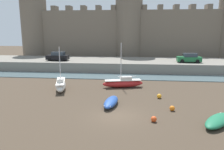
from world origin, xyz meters
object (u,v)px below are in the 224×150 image
sailboat_foreground_right (123,83)px  mooring_buoy_mid_mud (154,119)px  car_quay_east (189,58)px  mooring_buoy_off_centre (172,108)px  mooring_buoy_near_channel (159,96)px  rowboat_midflat_centre (218,120)px  sailboat_near_channel_right (61,85)px  rowboat_foreground_left (111,102)px  car_quay_west (58,56)px

sailboat_foreground_right → mooring_buoy_mid_mud: bearing=-73.9°
mooring_buoy_mid_mud → car_quay_east: (7.97, 22.45, 2.32)m
mooring_buoy_off_centre → mooring_buoy_near_channel: mooring_buoy_near_channel is taller
car_quay_east → sailboat_foreground_right: bearing=-133.6°
rowboat_midflat_centre → car_quay_east: size_ratio=0.96×
sailboat_foreground_right → car_quay_east: bearing=46.4°
mooring_buoy_mid_mud → sailboat_near_channel_right: bearing=141.3°
rowboat_midflat_centre → mooring_buoy_off_centre: bearing=139.0°
sailboat_near_channel_right → car_quay_east: (18.82, 13.75, 1.89)m
rowboat_foreground_left → car_quay_west: 22.51m
mooring_buoy_near_channel → car_quay_west: 23.55m
mooring_buoy_mid_mud → mooring_buoy_near_channel: bearing=80.0°
rowboat_foreground_left → sailboat_near_channel_right: 8.62m
sailboat_foreground_right → rowboat_midflat_centre: 13.56m
sailboat_near_channel_right → mooring_buoy_off_centre: (12.78, -5.99, -0.42)m
mooring_buoy_near_channel → mooring_buoy_mid_mud: size_ratio=1.04×
mooring_buoy_off_centre → mooring_buoy_near_channel: bearing=101.9°
rowboat_foreground_left → car_quay_west: (-12.08, 18.87, 2.17)m
mooring_buoy_mid_mud → car_quay_east: bearing=70.5°
rowboat_foreground_left → car_quay_west: car_quay_west is taller
sailboat_foreground_right → mooring_buoy_off_centre: size_ratio=11.86×
mooring_buoy_off_centre → car_quay_west: car_quay_west is taller
rowboat_foreground_left → mooring_buoy_mid_mud: size_ratio=7.79×
mooring_buoy_off_centre → car_quay_east: (6.04, 19.74, 2.31)m
car_quay_west → rowboat_midflat_centre: bearing=-46.8°
mooring_buoy_off_centre → mooring_buoy_mid_mud: 3.32m
mooring_buoy_off_centre → car_quay_west: size_ratio=0.12×
rowboat_foreground_left → sailboat_near_channel_right: bearing=143.4°
rowboat_foreground_left → sailboat_near_channel_right: size_ratio=0.69×
sailboat_foreground_right → car_quay_west: (-12.90, 11.63, 1.97)m
car_quay_east → sailboat_near_channel_right: bearing=-143.8°
sailboat_foreground_right → mooring_buoy_mid_mud: size_ratio=12.12×
sailboat_foreground_right → sailboat_near_channel_right: bearing=-164.7°
mooring_buoy_off_centre → mooring_buoy_mid_mud: size_ratio=1.02×
rowboat_midflat_centre → mooring_buoy_mid_mud: size_ratio=8.23×
sailboat_foreground_right → rowboat_foreground_left: bearing=-96.5°
rowboat_midflat_centre → car_quay_east: 22.76m
rowboat_foreground_left → mooring_buoy_near_channel: rowboat_foreground_left is taller
rowboat_midflat_centre → mooring_buoy_near_channel: bearing=121.2°
mooring_buoy_mid_mud → car_quay_east: car_quay_east is taller
mooring_buoy_mid_mud → car_quay_west: (-16.01, 22.44, 2.32)m
rowboat_midflat_centre → car_quay_west: 30.86m
sailboat_near_channel_right → rowboat_midflat_centre: bearing=-28.7°
sailboat_near_channel_right → car_quay_east: 23.39m
sailboat_foreground_right → rowboat_midflat_centre: sailboat_foreground_right is taller
sailboat_near_channel_right → rowboat_midflat_centre: size_ratio=1.36×
rowboat_foreground_left → rowboat_midflat_centre: rowboat_foreground_left is taller
car_quay_west → sailboat_foreground_right: bearing=-42.0°
rowboat_midflat_centre → sailboat_foreground_right: bearing=127.1°
rowboat_foreground_left → car_quay_east: (11.91, 18.89, 2.17)m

